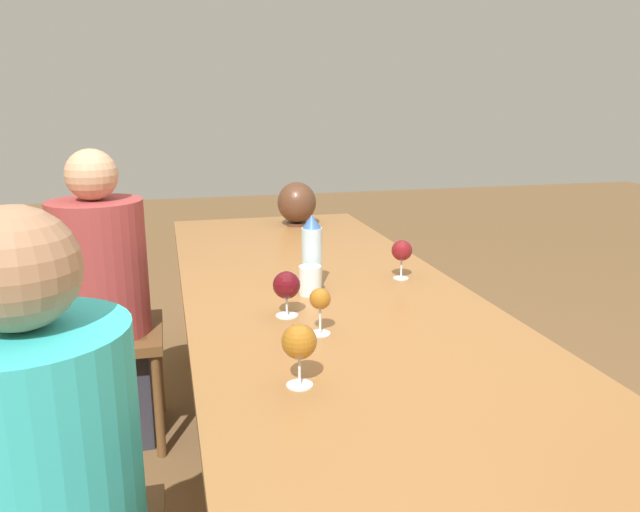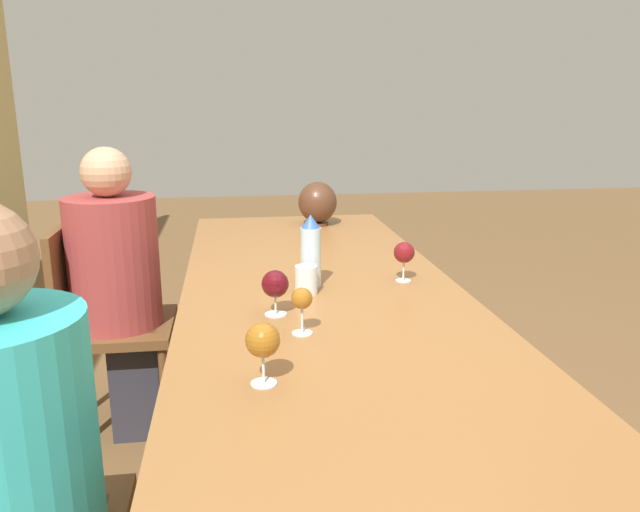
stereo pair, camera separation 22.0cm
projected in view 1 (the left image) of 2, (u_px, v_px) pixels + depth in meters
ground_plane at (335, 500)px, 2.21m from camera, size 14.00×14.00×0.00m
dining_table at (336, 319)px, 2.04m from camera, size 3.00×0.97×0.74m
water_bottle at (312, 252)px, 2.16m from camera, size 0.07×0.07×0.26m
water_tumbler at (310, 280)px, 2.09m from camera, size 0.08×0.08×0.10m
vase at (297, 203)px, 3.19m from camera, size 0.20×0.20×0.22m
wine_glass_0 at (320, 301)px, 1.73m from camera, size 0.06×0.06×0.13m
wine_glass_1 at (299, 343)px, 1.41m from camera, size 0.08×0.08×0.15m
wine_glass_2 at (287, 286)px, 1.87m from camera, size 0.08×0.08×0.14m
wine_glass_3 at (402, 251)px, 2.26m from camera, size 0.08×0.08×0.14m
chair_far at (88, 328)px, 2.48m from camera, size 0.44×0.44×0.89m
person_near at (53, 490)px, 1.22m from camera, size 0.38×0.38×1.21m
person_far at (106, 292)px, 2.46m from camera, size 0.36×0.36×1.20m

